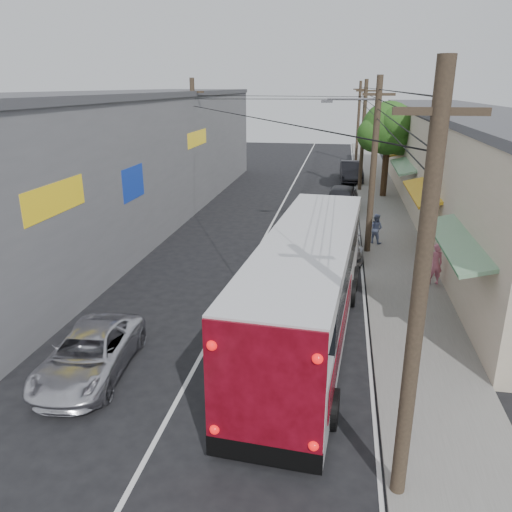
# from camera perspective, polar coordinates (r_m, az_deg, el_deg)

# --- Properties ---
(ground) EXTENTS (120.00, 120.00, 0.00)m
(ground) POSITION_cam_1_polar(r_m,az_deg,el_deg) (13.15, -9.31, -16.50)
(ground) COLOR black
(ground) RESTS_ON ground
(sidewalk) EXTENTS (3.00, 80.00, 0.12)m
(sidewalk) POSITION_cam_1_polar(r_m,az_deg,el_deg) (31.10, 14.46, 4.35)
(sidewalk) COLOR slate
(sidewalk) RESTS_ON ground
(building_right) EXTENTS (7.09, 40.00, 6.25)m
(building_right) POSITION_cam_1_polar(r_m,az_deg,el_deg) (33.15, 22.52, 9.86)
(building_right) COLOR beige
(building_right) RESTS_ON ground
(building_left) EXTENTS (7.20, 36.00, 7.25)m
(building_left) POSITION_cam_1_polar(r_m,az_deg,el_deg) (30.88, -14.09, 11.09)
(building_left) COLOR gray
(building_left) RESTS_ON ground
(utility_poles) EXTENTS (11.80, 45.28, 8.00)m
(utility_poles) POSITION_cam_1_polar(r_m,az_deg,el_deg) (30.59, 8.61, 12.27)
(utility_poles) COLOR #473828
(utility_poles) RESTS_ON ground
(street_tree) EXTENTS (4.40, 4.00, 6.60)m
(street_tree) POSITION_cam_1_polar(r_m,az_deg,el_deg) (36.32, 14.99, 13.74)
(street_tree) COLOR #3F2B19
(street_tree) RESTS_ON ground
(coach_bus) EXTENTS (3.41, 11.96, 3.40)m
(coach_bus) POSITION_cam_1_polar(r_m,az_deg,el_deg) (15.32, 5.94, -3.44)
(coach_bus) COLOR silver
(coach_bus) RESTS_ON ground
(jeepney) EXTENTS (2.42, 4.58, 1.23)m
(jeepney) POSITION_cam_1_polar(r_m,az_deg,el_deg) (14.60, -18.50, -10.60)
(jeepney) COLOR silver
(jeepney) RESTS_ON ground
(parked_suv) EXTENTS (2.39, 5.21, 1.48)m
(parked_suv) POSITION_cam_1_polar(r_m,az_deg,el_deg) (24.05, 9.34, 2.17)
(parked_suv) COLOR #98999F
(parked_suv) RESTS_ON ground
(parked_car_mid) EXTENTS (2.43, 5.03, 1.66)m
(parked_car_mid) POSITION_cam_1_polar(r_m,az_deg,el_deg) (31.73, 9.66, 6.40)
(parked_car_mid) COLOR #242429
(parked_car_mid) RESTS_ON ground
(parked_car_far) EXTENTS (1.97, 4.99, 1.62)m
(parked_car_far) POSITION_cam_1_polar(r_m,az_deg,el_deg) (42.64, 10.83, 9.48)
(parked_car_far) COLOR black
(parked_car_far) RESTS_ON ground
(pedestrian_near) EXTENTS (0.68, 0.52, 1.66)m
(pedestrian_near) POSITION_cam_1_polar(r_m,az_deg,el_deg) (20.72, 19.77, -0.85)
(pedestrian_near) COLOR #D06E88
(pedestrian_near) RESTS_ON sidewalk
(pedestrian_far) EXTENTS (0.91, 0.85, 1.49)m
(pedestrian_far) POSITION_cam_1_polar(r_m,az_deg,el_deg) (25.39, 13.52, 3.09)
(pedestrian_far) COLOR #8796C4
(pedestrian_far) RESTS_ON sidewalk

